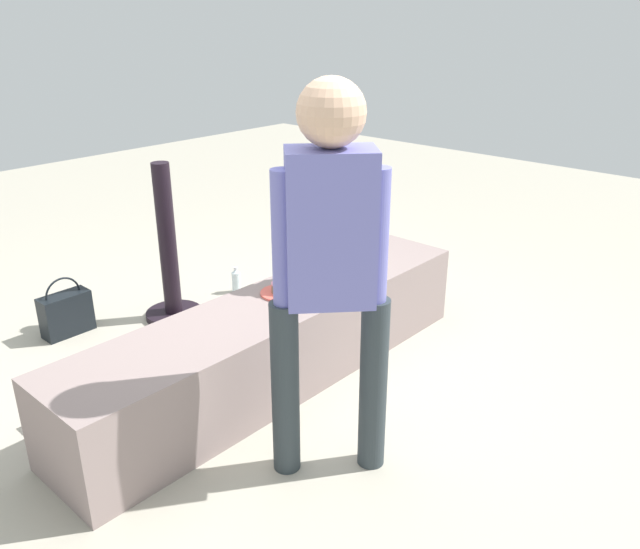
{
  "coord_description": "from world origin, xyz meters",
  "views": [
    {
      "loc": [
        -2.06,
        -2.17,
        1.85
      ],
      "look_at": [
        -0.03,
        -0.33,
        0.71
      ],
      "focal_mm": 35.93,
      "sensor_mm": 36.0,
      "label": 1
    }
  ],
  "objects_px": {
    "water_bottle_near_gift": "(216,333)",
    "handbag_black_leather": "(66,313)",
    "cake_plate": "(281,290)",
    "party_cup_red": "(339,289)",
    "adult_standing": "(330,254)",
    "gift_bag": "(92,392)",
    "child_seated": "(315,249)",
    "water_bottle_far_side": "(236,281)"
  },
  "relations": [
    {
      "from": "party_cup_red",
      "to": "adult_standing",
      "type": "bearing_deg",
      "value": -140.74
    },
    {
      "from": "child_seated",
      "to": "water_bottle_near_gift",
      "type": "bearing_deg",
      "value": 117.3
    },
    {
      "from": "handbag_black_leather",
      "to": "child_seated",
      "type": "bearing_deg",
      "value": -59.93
    },
    {
      "from": "handbag_black_leather",
      "to": "water_bottle_far_side",
      "type": "bearing_deg",
      "value": -14.78
    },
    {
      "from": "party_cup_red",
      "to": "water_bottle_far_side",
      "type": "bearing_deg",
      "value": 126.83
    },
    {
      "from": "child_seated",
      "to": "handbag_black_leather",
      "type": "distance_m",
      "value": 1.65
    },
    {
      "from": "water_bottle_far_side",
      "to": "water_bottle_near_gift",
      "type": "bearing_deg",
      "value": -139.26
    },
    {
      "from": "adult_standing",
      "to": "gift_bag",
      "type": "height_order",
      "value": "adult_standing"
    },
    {
      "from": "water_bottle_far_side",
      "to": "party_cup_red",
      "type": "distance_m",
      "value": 0.73
    },
    {
      "from": "adult_standing",
      "to": "cake_plate",
      "type": "relative_size",
      "value": 7.31
    },
    {
      "from": "cake_plate",
      "to": "adult_standing",
      "type": "bearing_deg",
      "value": -120.75
    },
    {
      "from": "gift_bag",
      "to": "party_cup_red",
      "type": "distance_m",
      "value": 1.89
    },
    {
      "from": "water_bottle_near_gift",
      "to": "gift_bag",
      "type": "bearing_deg",
      "value": -173.28
    },
    {
      "from": "child_seated",
      "to": "party_cup_red",
      "type": "relative_size",
      "value": 4.38
    },
    {
      "from": "water_bottle_far_side",
      "to": "party_cup_red",
      "type": "height_order",
      "value": "water_bottle_far_side"
    },
    {
      "from": "child_seated",
      "to": "cake_plate",
      "type": "xyz_separation_m",
      "value": [
        -0.2,
        0.06,
        -0.19
      ]
    },
    {
      "from": "cake_plate",
      "to": "water_bottle_far_side",
      "type": "bearing_deg",
      "value": 62.1
    },
    {
      "from": "child_seated",
      "to": "water_bottle_near_gift",
      "type": "height_order",
      "value": "child_seated"
    },
    {
      "from": "cake_plate",
      "to": "gift_bag",
      "type": "relative_size",
      "value": 0.72
    },
    {
      "from": "cake_plate",
      "to": "handbag_black_leather",
      "type": "height_order",
      "value": "cake_plate"
    },
    {
      "from": "cake_plate",
      "to": "water_bottle_near_gift",
      "type": "distance_m",
      "value": 0.62
    },
    {
      "from": "child_seated",
      "to": "gift_bag",
      "type": "bearing_deg",
      "value": 158.82
    },
    {
      "from": "handbag_black_leather",
      "to": "gift_bag",
      "type": "bearing_deg",
      "value": -110.73
    },
    {
      "from": "water_bottle_far_side",
      "to": "party_cup_red",
      "type": "relative_size",
      "value": 1.71
    },
    {
      "from": "adult_standing",
      "to": "party_cup_red",
      "type": "height_order",
      "value": "adult_standing"
    },
    {
      "from": "child_seated",
      "to": "adult_standing",
      "type": "xyz_separation_m",
      "value": [
        -0.63,
        -0.66,
        0.31
      ]
    },
    {
      "from": "water_bottle_near_gift",
      "to": "party_cup_red",
      "type": "xyz_separation_m",
      "value": [
        1.04,
        -0.06,
        -0.04
      ]
    },
    {
      "from": "adult_standing",
      "to": "gift_bag",
      "type": "relative_size",
      "value": 5.24
    },
    {
      "from": "water_bottle_near_gift",
      "to": "handbag_black_leather",
      "type": "bearing_deg",
      "value": 121.82
    },
    {
      "from": "child_seated",
      "to": "handbag_black_leather",
      "type": "xyz_separation_m",
      "value": [
        -0.78,
        1.35,
        -0.54
      ]
    },
    {
      "from": "adult_standing",
      "to": "handbag_black_leather",
      "type": "relative_size",
      "value": 4.44
    },
    {
      "from": "handbag_black_leather",
      "to": "party_cup_red",
      "type": "bearing_deg",
      "value": -29.48
    },
    {
      "from": "gift_bag",
      "to": "water_bottle_near_gift",
      "type": "distance_m",
      "value": 0.86
    },
    {
      "from": "party_cup_red",
      "to": "handbag_black_leather",
      "type": "height_order",
      "value": "handbag_black_leather"
    },
    {
      "from": "cake_plate",
      "to": "party_cup_red",
      "type": "relative_size",
      "value": 2.03
    },
    {
      "from": "child_seated",
      "to": "adult_standing",
      "type": "relative_size",
      "value": 0.29
    },
    {
      "from": "child_seated",
      "to": "water_bottle_far_side",
      "type": "relative_size",
      "value": 2.56
    },
    {
      "from": "water_bottle_near_gift",
      "to": "water_bottle_far_side",
      "type": "relative_size",
      "value": 1.05
    },
    {
      "from": "child_seated",
      "to": "adult_standing",
      "type": "bearing_deg",
      "value": -133.67
    },
    {
      "from": "gift_bag",
      "to": "water_bottle_near_gift",
      "type": "bearing_deg",
      "value": 6.72
    },
    {
      "from": "party_cup_red",
      "to": "water_bottle_near_gift",
      "type": "bearing_deg",
      "value": 176.72
    },
    {
      "from": "cake_plate",
      "to": "party_cup_red",
      "type": "bearing_deg",
      "value": 23.5
    }
  ]
}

